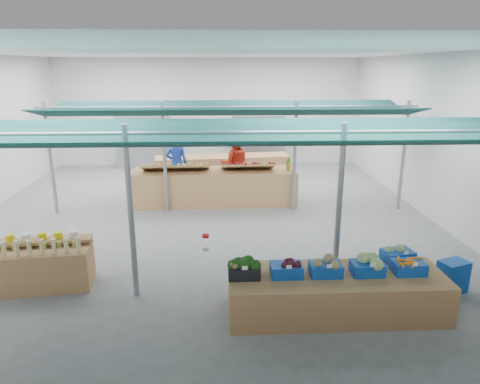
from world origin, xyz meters
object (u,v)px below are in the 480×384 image
(veg_counter, at_px, (336,293))
(fruit_counter, at_px, (215,187))
(vendor_left, at_px, (177,164))
(bottle_shelf, at_px, (44,265))
(crate_stack, at_px, (452,276))
(vendor_right, at_px, (235,164))

(veg_counter, height_order, fruit_counter, fruit_counter)
(fruit_counter, xyz_separation_m, vendor_left, (-1.20, 1.10, 0.43))
(veg_counter, bearing_deg, vendor_left, 114.48)
(bottle_shelf, height_order, crate_stack, bottle_shelf)
(vendor_left, bearing_deg, fruit_counter, 136.69)
(bottle_shelf, relative_size, veg_counter, 0.50)
(crate_stack, relative_size, vendor_left, 0.31)
(fruit_counter, bearing_deg, vendor_right, 60.59)
(veg_counter, bearing_deg, bottle_shelf, 167.49)
(veg_counter, relative_size, vendor_left, 1.86)
(fruit_counter, bearing_deg, bottle_shelf, -123.23)
(crate_stack, xyz_separation_m, vendor_right, (-3.66, 6.41, 0.64))
(crate_stack, bearing_deg, vendor_left, 130.43)
(crate_stack, bearing_deg, vendor_right, 119.73)
(fruit_counter, distance_m, crate_stack, 6.81)
(veg_counter, bearing_deg, crate_stack, 14.11)
(bottle_shelf, bearing_deg, vendor_left, 65.98)
(vendor_left, distance_m, vendor_right, 1.80)
(vendor_right, bearing_deg, crate_stack, 118.93)
(bottle_shelf, height_order, fruit_counter, bottle_shelf)
(bottle_shelf, xyz_separation_m, fruit_counter, (3.04, 4.78, 0.09))
(crate_stack, bearing_deg, veg_counter, -165.66)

